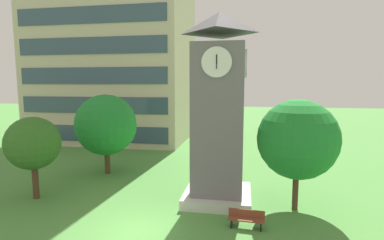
{
  "coord_description": "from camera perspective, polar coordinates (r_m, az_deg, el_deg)",
  "views": [
    {
      "loc": [
        5.08,
        -13.03,
        7.18
      ],
      "look_at": [
        1.78,
        5.62,
        4.84
      ],
      "focal_mm": 27.85,
      "sensor_mm": 36.0,
      "label": 1
    }
  ],
  "objects": [
    {
      "name": "ground_plane",
      "position": [
        15.72,
        -10.69,
        -20.25
      ],
      "size": [
        160.0,
        160.0,
        0.0
      ],
      "primitive_type": "plane",
      "color": "#4C893D"
    },
    {
      "name": "office_building",
      "position": [
        40.51,
        -14.56,
        14.8
      ],
      "size": [
        18.58,
        12.66,
        25.6
      ],
      "color": "beige",
      "rests_on": "ground"
    },
    {
      "name": "tree_streetside",
      "position": [
        24.39,
        -16.12,
        -0.9
      ],
      "size": [
        4.79,
        4.79,
        6.33
      ],
      "color": "#513823",
      "rests_on": "ground"
    },
    {
      "name": "tree_near_tower",
      "position": [
        20.81,
        -28.16,
        -3.99
      ],
      "size": [
        3.27,
        3.27,
        5.15
      ],
      "color": "#513823",
      "rests_on": "ground"
    },
    {
      "name": "clock_tower",
      "position": [
        17.83,
        5.1,
        0.19
      ],
      "size": [
        4.0,
        4.0,
        11.25
      ],
      "color": "slate",
      "rests_on": "ground"
    },
    {
      "name": "park_bench",
      "position": [
        15.87,
        10.35,
        -18.11
      ],
      "size": [
        1.83,
        0.62,
        0.88
      ],
      "color": "brown",
      "rests_on": "ground"
    },
    {
      "name": "tree_by_building",
      "position": [
        17.63,
        19.57,
        -3.53
      ],
      "size": [
        4.47,
        4.47,
        6.31
      ],
      "color": "#513823",
      "rests_on": "ground"
    }
  ]
}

